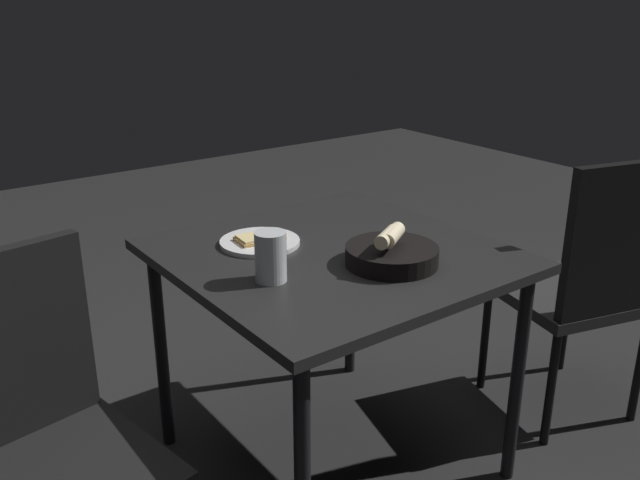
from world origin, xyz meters
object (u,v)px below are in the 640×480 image
(beer_glass, at_px, (271,259))
(pizza_plate, at_px, (260,241))
(dining_table, at_px, (333,273))
(chair_near, at_px, (34,431))
(chair_far, at_px, (589,277))
(bread_basket, at_px, (392,254))

(beer_glass, bearing_deg, pizza_plate, 64.45)
(dining_table, relative_size, pizza_plate, 3.81)
(chair_near, xyz_separation_m, chair_far, (1.73, -0.25, 0.02))
(dining_table, distance_m, chair_near, 0.91)
(beer_glass, xyz_separation_m, chair_near, (-0.63, 0.01, -0.27))
(dining_table, relative_size, chair_near, 0.99)
(pizza_plate, relative_size, chair_near, 0.26)
(beer_glass, bearing_deg, dining_table, 15.71)
(chair_near, bearing_deg, dining_table, 4.19)
(dining_table, xyz_separation_m, chair_far, (0.84, -0.32, -0.12))
(pizza_plate, bearing_deg, beer_glass, -115.55)
(chair_far, bearing_deg, bread_basket, 169.80)
(dining_table, bearing_deg, beer_glass, -164.29)
(beer_glass, height_order, chair_far, chair_far)
(pizza_plate, relative_size, beer_glass, 1.78)
(bread_basket, bearing_deg, chair_near, 173.22)
(dining_table, bearing_deg, bread_basket, -69.55)
(dining_table, height_order, bread_basket, bread_basket)
(pizza_plate, distance_m, chair_far, 1.12)
(beer_glass, relative_size, chair_far, 0.14)
(beer_glass, bearing_deg, bread_basket, -17.75)
(chair_far, bearing_deg, dining_table, 159.19)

